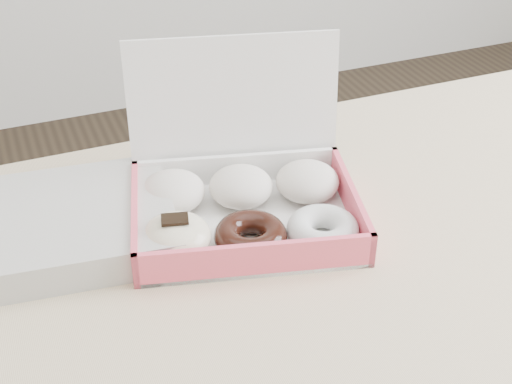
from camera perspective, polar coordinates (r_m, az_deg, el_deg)
name	(u,v)px	position (r m, az deg, el deg)	size (l,w,h in m)	color
table	(407,294)	(0.97, 12.00, -8.00)	(1.20, 0.80, 0.75)	tan
donut_box	(241,198)	(0.93, -1.17, -0.47)	(0.34, 0.31, 0.21)	white
newspapers	(65,225)	(0.93, -15.01, -2.59)	(0.27, 0.22, 0.04)	beige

